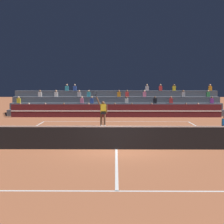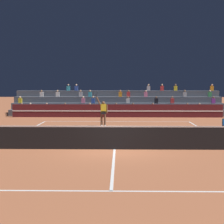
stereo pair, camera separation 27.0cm
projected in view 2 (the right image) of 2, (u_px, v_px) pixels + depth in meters
ground_plane at (115, 149)px, 16.68m from camera, size 120.00×120.00×0.00m
court_lines at (115, 149)px, 16.68m from camera, size 11.10×23.90×0.01m
tennis_net at (115, 137)px, 16.64m from camera, size 12.00×0.10×1.10m
sponsor_banner_wall at (117, 111)px, 32.03m from camera, size 18.00×0.26×1.10m
bleacher_stand at (117, 105)px, 35.16m from camera, size 19.30×3.80×2.83m
tennis_player at (103, 112)px, 25.39m from camera, size 1.04×0.32×2.47m
tennis_ball at (169, 136)px, 20.66m from camera, size 0.07×0.07×0.07m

